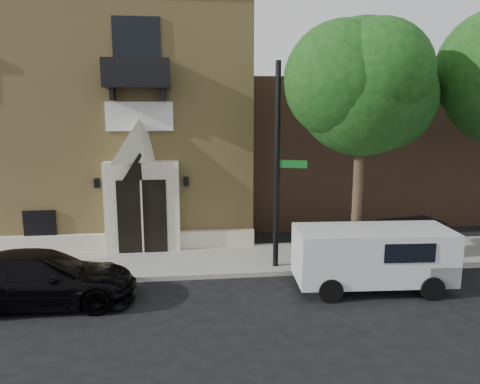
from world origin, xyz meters
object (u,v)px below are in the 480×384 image
(fire_hydrant, at_px, (388,248))
(pedestrian_near, at_px, (353,235))
(dumpster, at_px, (410,239))
(black_sedan, at_px, (41,279))
(cargo_van, at_px, (378,256))
(street_sign, at_px, (278,166))

(fire_hydrant, relative_size, pedestrian_near, 0.54)
(fire_hydrant, distance_m, dumpster, 0.95)
(black_sedan, distance_m, pedestrian_near, 9.83)
(cargo_van, distance_m, street_sign, 4.02)
(cargo_van, relative_size, pedestrian_near, 2.91)
(street_sign, bearing_deg, fire_hydrant, 18.54)
(black_sedan, bearing_deg, street_sign, -75.13)
(fire_hydrant, xyz_separation_m, pedestrian_near, (-1.07, 0.49, 0.36))
(street_sign, height_order, fire_hydrant, street_sign)
(black_sedan, distance_m, street_sign, 7.52)
(pedestrian_near, bearing_deg, black_sedan, 0.17)
(dumpster, distance_m, pedestrian_near, 1.97)
(black_sedan, distance_m, dumpster, 11.68)
(cargo_van, distance_m, fire_hydrant, 2.33)
(black_sedan, xyz_separation_m, fire_hydrant, (10.59, 1.93, -0.16))
(black_sedan, xyz_separation_m, street_sign, (6.78, 1.88, 2.68))
(cargo_van, distance_m, dumpster, 3.04)
(pedestrian_near, bearing_deg, fire_hydrant, 141.11)
(black_sedan, xyz_separation_m, cargo_van, (9.40, -0.02, 0.29))
(black_sedan, height_order, fire_hydrant, black_sedan)
(fire_hydrant, bearing_deg, cargo_van, -121.43)
(cargo_van, bearing_deg, fire_hydrant, 61.63)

